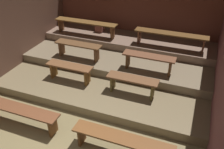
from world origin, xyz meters
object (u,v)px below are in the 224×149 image
at_px(wooden_crate_upper, 100,28).
at_px(bench_middle_left, 78,47).
at_px(bench_upper_left, 86,24).
at_px(bench_upper_right, 171,36).
at_px(bench_floor_right, 122,141).
at_px(bench_lower_right, 132,82).
at_px(bench_lower_left, 70,69).
at_px(bench_middle_right, 149,59).
at_px(bench_floor_left, 18,111).

bearing_deg(wooden_crate_upper, bench_middle_left, -89.07).
bearing_deg(bench_middle_left, wooden_crate_upper, 90.93).
distance_m(bench_middle_left, bench_upper_left, 1.26).
height_order(bench_upper_left, bench_upper_right, same).
bearing_deg(bench_upper_right, bench_floor_right, -92.75).
bearing_deg(wooden_crate_upper, bench_lower_right, -51.88).
distance_m(bench_floor_right, bench_upper_right, 3.81).
distance_m(bench_lower_left, bench_upper_right, 3.08).
bearing_deg(wooden_crate_upper, bench_floor_right, -61.40).
bearing_deg(bench_middle_right, bench_middle_left, 180.00).
height_order(bench_floor_right, bench_middle_left, bench_middle_left).
bearing_deg(bench_floor_left, wooden_crate_upper, 88.15).
distance_m(bench_floor_right, bench_upper_left, 4.60).
bearing_deg(bench_upper_left, bench_floor_left, -87.25).
bearing_deg(bench_lower_right, bench_middle_right, 78.51).
bearing_deg(bench_middle_right, bench_floor_right, -86.41).
relative_size(bench_lower_left, bench_middle_right, 0.91).
bearing_deg(bench_lower_left, bench_middle_right, 24.24).
bearing_deg(bench_lower_left, bench_middle_left, 101.49).
bearing_deg(bench_upper_right, bench_middle_right, -106.05).
relative_size(bench_middle_left, bench_upper_right, 0.65).
distance_m(bench_floor_left, bench_upper_right, 4.60).
bearing_deg(bench_floor_right, bench_middle_right, 93.59).
bearing_deg(bench_floor_right, bench_floor_left, 180.00).
bearing_deg(wooden_crate_upper, bench_middle_right, -37.29).
xyz_separation_m(bench_lower_right, bench_upper_right, (0.51, 2.04, 0.48)).
relative_size(bench_lower_left, wooden_crate_upper, 4.77).
height_order(bench_middle_left, bench_upper_right, bench_upper_right).
distance_m(bench_floor_left, bench_middle_left, 2.60).
relative_size(bench_lower_right, bench_upper_right, 0.59).
distance_m(bench_floor_right, bench_middle_right, 2.60).
distance_m(bench_lower_right, wooden_crate_upper, 3.15).
bearing_deg(bench_middle_right, bench_upper_right, 73.95).
height_order(bench_lower_right, wooden_crate_upper, wooden_crate_upper).
bearing_deg(bench_floor_left, bench_upper_left, 92.75).
xyz_separation_m(bench_floor_left, bench_floor_right, (2.41, 0.00, 0.00)).
distance_m(bench_floor_left, bench_upper_left, 3.81).
bearing_deg(bench_lower_right, bench_upper_left, 137.77).
height_order(bench_middle_right, bench_upper_right, bench_upper_right).
relative_size(bench_lower_right, bench_middle_left, 0.91).
bearing_deg(bench_floor_left, bench_middle_right, 48.73).
height_order(bench_floor_left, bench_middle_right, bench_middle_right).
height_order(bench_lower_left, bench_upper_right, bench_upper_right).
xyz_separation_m(bench_lower_left, bench_lower_right, (1.73, 0.00, 0.00)).
bearing_deg(bench_lower_left, bench_floor_left, -101.17).
xyz_separation_m(bench_middle_left, bench_middle_right, (2.08, 0.00, 0.00)).
relative_size(bench_floor_right, wooden_crate_upper, 7.45).
distance_m(bench_lower_right, bench_middle_left, 2.11).
bearing_deg(bench_middle_right, bench_upper_left, 154.01).
bearing_deg(bench_middle_left, bench_middle_right, 0.00).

